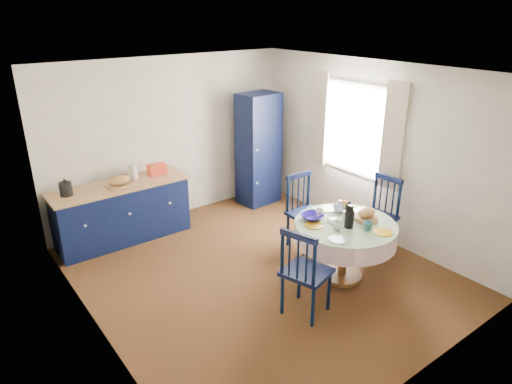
% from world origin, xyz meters
% --- Properties ---
extents(floor, '(4.50, 4.50, 0.00)m').
position_xyz_m(floor, '(0.00, 0.00, 0.00)').
color(floor, black).
rests_on(floor, ground).
extents(ceiling, '(4.50, 4.50, 0.00)m').
position_xyz_m(ceiling, '(0.00, 0.00, 2.50)').
color(ceiling, white).
rests_on(ceiling, wall_back).
extents(wall_back, '(4.00, 0.02, 2.50)m').
position_xyz_m(wall_back, '(0.00, 2.25, 1.25)').
color(wall_back, white).
rests_on(wall_back, floor).
extents(wall_left, '(0.02, 4.50, 2.50)m').
position_xyz_m(wall_left, '(-2.00, 0.00, 1.25)').
color(wall_left, white).
rests_on(wall_left, floor).
extents(wall_right, '(0.02, 4.50, 2.50)m').
position_xyz_m(wall_right, '(2.00, 0.00, 1.25)').
color(wall_right, white).
rests_on(wall_right, floor).
extents(window, '(0.10, 1.74, 1.45)m').
position_xyz_m(window, '(1.95, 0.30, 1.52)').
color(window, white).
rests_on(window, wall_right).
extents(kitchen_counter, '(1.91, 0.60, 1.09)m').
position_xyz_m(kitchen_counter, '(-1.00, 1.90, 0.44)').
color(kitchen_counter, black).
rests_on(kitchen_counter, floor).
extents(pantry_cabinet, '(0.69, 0.52, 1.87)m').
position_xyz_m(pantry_cabinet, '(1.40, 1.85, 0.93)').
color(pantry_cabinet, black).
rests_on(pantry_cabinet, floor).
extents(dining_table, '(1.23, 1.23, 1.02)m').
position_xyz_m(dining_table, '(0.77, -0.70, 0.62)').
color(dining_table, brown).
rests_on(dining_table, floor).
extents(chair_left, '(0.57, 0.58, 1.05)m').
position_xyz_m(chair_left, '(-0.12, -0.95, 0.53)').
color(chair_left, black).
rests_on(chair_left, floor).
extents(chair_far, '(0.48, 0.45, 1.04)m').
position_xyz_m(chair_far, '(0.95, 0.20, 0.53)').
color(chair_far, black).
rests_on(chair_far, floor).
extents(chair_right, '(0.47, 0.49, 1.05)m').
position_xyz_m(chair_right, '(1.66, -0.49, 0.53)').
color(chair_right, black).
rests_on(chair_right, floor).
extents(mug_a, '(0.11, 0.11, 0.09)m').
position_xyz_m(mug_a, '(0.57, -0.74, 0.78)').
color(mug_a, silver).
rests_on(mug_a, dining_table).
extents(mug_b, '(0.11, 0.11, 0.10)m').
position_xyz_m(mug_b, '(0.83, -0.97, 0.79)').
color(mug_b, '#236365').
rests_on(mug_b, dining_table).
extents(mug_c, '(0.13, 0.13, 0.10)m').
position_xyz_m(mug_c, '(1.06, -0.44, 0.79)').
color(mug_c, black).
rests_on(mug_c, dining_table).
extents(mug_d, '(0.11, 0.11, 0.10)m').
position_xyz_m(mug_d, '(0.64, -0.37, 0.79)').
color(mug_d, silver).
rests_on(mug_d, dining_table).
extents(cobalt_bowl, '(0.27, 0.27, 0.07)m').
position_xyz_m(cobalt_bowl, '(0.53, -0.37, 0.77)').
color(cobalt_bowl, navy).
rests_on(cobalt_bowl, dining_table).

